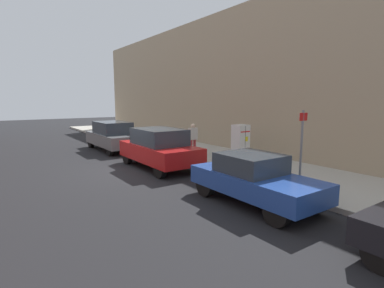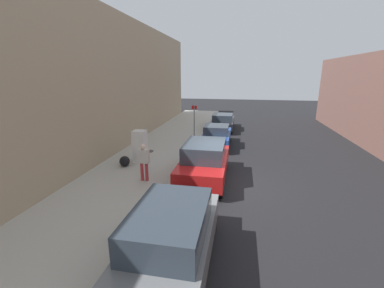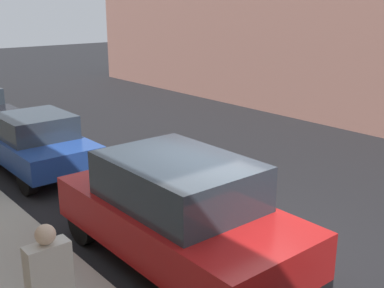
{
  "view_description": "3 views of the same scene",
  "coord_description": "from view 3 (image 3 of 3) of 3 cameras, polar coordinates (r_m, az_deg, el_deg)",
  "views": [
    {
      "loc": [
        5.39,
        12.01,
        3.03
      ],
      "look_at": [
        -2.22,
        1.13,
        1.07
      ],
      "focal_mm": 28.0,
      "sensor_mm": 36.0,
      "label": 1
    },
    {
      "loc": [
        0.53,
        -10.51,
        4.69
      ],
      "look_at": [
        -1.81,
        1.78,
        1.27
      ],
      "focal_mm": 24.0,
      "sensor_mm": 36.0,
      "label": 2
    },
    {
      "loc": [
        -5.21,
        -5.08,
        4.04
      ],
      "look_at": [
        0.11,
        1.32,
        1.58
      ],
      "focal_mm": 45.0,
      "sensor_mm": 36.0,
      "label": 3
    }
  ],
  "objects": [
    {
      "name": "parked_hatchback_blue",
      "position": [
        12.4,
        -18.2,
        0.26
      ],
      "size": [
        1.76,
        4.06,
        1.47
      ],
      "color": "#23479E",
      "rests_on": "ground"
    },
    {
      "name": "pedestrian_walking_far",
      "position": [
        5.63,
        -16.48,
        -15.61
      ],
      "size": [
        0.48,
        0.22,
        1.65
      ],
      "rotation": [
        0.0,
        0.0,
        0.91
      ],
      "color": "#B73338",
      "rests_on": "sidewalk_slab"
    },
    {
      "name": "ground_plane",
      "position": [
        8.33,
        5.36,
        -12.65
      ],
      "size": [
        80.0,
        80.0,
        0.0
      ],
      "primitive_type": "plane",
      "color": "black"
    },
    {
      "name": "parked_suv_red",
      "position": [
        7.58,
        -1.64,
        -7.88
      ],
      "size": [
        1.98,
        4.43,
        1.77
      ],
      "color": "red",
      "rests_on": "ground"
    }
  ]
}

